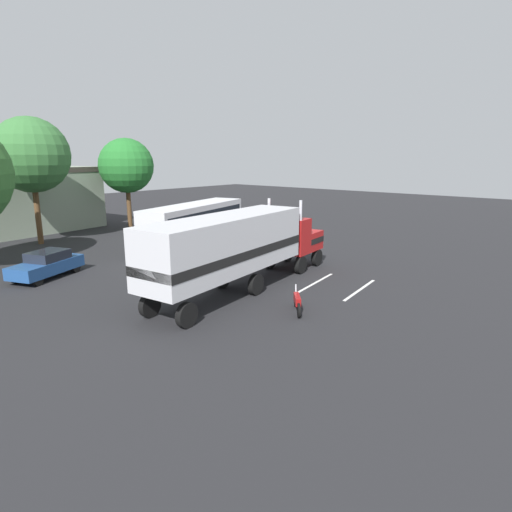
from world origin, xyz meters
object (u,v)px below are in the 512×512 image
object	(u,v)px
parked_bus	(195,221)
tree_right	(126,166)
semi_truck	(239,244)
tree_center	(31,155)
motorcycle	(297,302)
person_bystander	(215,266)
parked_car	(47,264)

from	to	relation	value
parked_bus	tree_right	distance (m)	13.17
semi_truck	tree_right	distance (m)	24.37
parked_bus	tree_center	size ratio (longest dim) A/B	1.12
motorcycle	tree_center	bearing A→B (deg)	91.28
motorcycle	tree_center	xyz separation A→B (m)	(-0.56, 25.19, 6.62)
tree_right	person_bystander	bearing A→B (deg)	-111.44
parked_car	motorcycle	size ratio (longest dim) A/B	2.86
tree_center	tree_right	size ratio (longest dim) A/B	1.15
semi_truck	tree_center	xyz separation A→B (m)	(-1.24, 21.01, 4.58)
parked_car	tree_right	world-z (taller)	tree_right
parked_car	tree_right	distance (m)	19.15
semi_truck	tree_center	bearing A→B (deg)	93.36
parked_bus	motorcycle	distance (m)	16.04
person_bystander	parked_bus	bearing A→B (deg)	54.61
semi_truck	motorcycle	size ratio (longest dim) A/B	8.64
tree_center	parked_bus	bearing A→B (deg)	-55.70
parked_bus	tree_center	xyz separation A→B (m)	(-7.32, 10.73, 5.04)
parked_bus	tree_right	xyz separation A→B (m)	(2.28, 12.33, 4.03)
person_bystander	semi_truck	bearing A→B (deg)	-99.03
tree_center	motorcycle	bearing A→B (deg)	-88.72
semi_truck	tree_center	distance (m)	21.54
semi_truck	motorcycle	bearing A→B (deg)	-99.11
semi_truck	parked_bus	distance (m)	11.96
semi_truck	person_bystander	xyz separation A→B (m)	(0.35, 2.21, -1.63)
person_bystander	parked_bus	distance (m)	9.97
person_bystander	motorcycle	xyz separation A→B (m)	(-1.02, -6.40, -0.41)
tree_center	parked_car	bearing A→B (deg)	-111.83
parked_bus	tree_right	world-z (taller)	tree_right
parked_bus	parked_car	world-z (taller)	parked_bus
person_bystander	parked_car	xyz separation A→B (m)	(-5.82, 8.24, -0.09)
semi_truck	motorcycle	world-z (taller)	semi_truck
person_bystander	parked_bus	xyz separation A→B (m)	(5.73, 8.07, 1.17)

